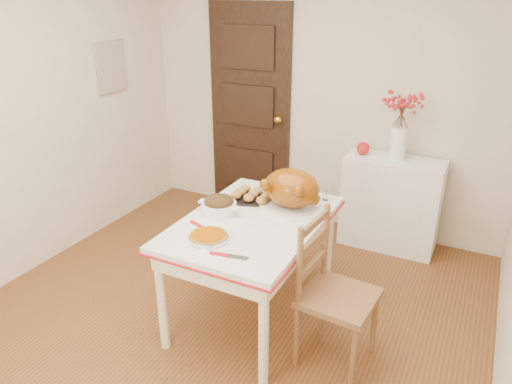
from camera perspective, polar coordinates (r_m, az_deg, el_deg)
The scene contains 17 objects.
floor at distance 3.41m, azimuth -5.71°, elevation -16.41°, with size 3.50×4.00×0.00m, color #563316.
wall_back at distance 4.53m, azimuth 7.50°, elevation 11.32°, with size 3.50×0.00×2.50m, color beige.
door_back at distance 4.82m, azimuth -0.71°, elevation 9.56°, with size 0.85×0.06×2.06m, color black.
photo_board at distance 4.71m, azimuth -16.88°, elevation 14.09°, with size 0.03×0.35×0.45m, color beige.
sideboard at distance 4.39m, azimuth 15.74°, elevation -1.32°, with size 0.82×0.37×0.82m, color white.
kitchen_table at distance 3.34m, azimuth -0.39°, elevation -9.17°, with size 0.87×1.27×0.76m, color silver, non-canonical shape.
chair_oak at distance 2.97m, azimuth 9.86°, elevation -11.93°, with size 0.42×0.42×0.96m, color brown, non-canonical shape.
berry_vase at distance 4.15m, azimuth 16.83°, elevation 7.55°, with size 0.30×0.30×0.59m, color white, non-canonical shape.
apple at distance 4.28m, azimuth 12.64°, elevation 5.10°, with size 0.11×0.11×0.11m, color red.
turkey_platter at distance 3.25m, azimuth 4.24°, elevation 0.23°, with size 0.45×0.36×0.29m, color #9B4D02, non-canonical shape.
pumpkin_pie at distance 2.91m, azimuth -5.68°, elevation -5.25°, with size 0.24×0.24×0.05m, color #974400.
stuffing_dish at distance 3.23m, azimuth -4.43°, elevation -1.55°, with size 0.30×0.24×0.12m, color #4F3516, non-canonical shape.
rolls_tray at distance 3.42m, azimuth -0.33°, elevation -0.41°, with size 0.29×0.23×0.08m, color #B37934, non-canonical shape.
pie_server at distance 2.74m, azimuth -3.28°, elevation -7.58°, with size 0.23×0.07×0.01m, color silver, non-canonical shape.
carving_knife at distance 3.05m, azimuth -6.19°, elevation -4.33°, with size 0.28×0.07×0.01m, color silver, non-canonical shape.
drinking_glass at distance 3.55m, azimuth 4.78°, elevation 0.62°, with size 0.06×0.06×0.10m, color white.
shaker_pair at distance 3.47m, azimuth 7.86°, elevation -0.15°, with size 0.09×0.04×0.09m, color white, non-canonical shape.
Camera 1 is at (1.47, -2.18, 2.17)m, focal length 33.56 mm.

